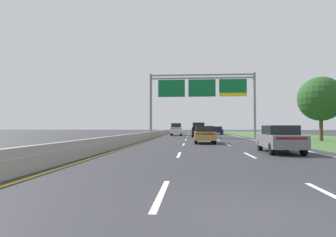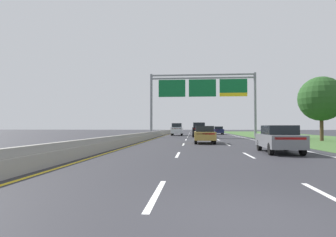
{
  "view_description": "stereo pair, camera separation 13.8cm",
  "coord_description": "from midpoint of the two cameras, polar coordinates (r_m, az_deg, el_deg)",
  "views": [
    {
      "loc": [
        -1.18,
        -4.87,
        1.48
      ],
      "look_at": [
        -3.5,
        23.4,
        2.31
      ],
      "focal_mm": 30.78,
      "sensor_mm": 36.0,
      "label": 1
    },
    {
      "loc": [
        -1.04,
        -4.86,
        1.48
      ],
      "look_at": [
        -3.5,
        23.4,
        2.31
      ],
      "focal_mm": 30.78,
      "sensor_mm": 36.0,
      "label": 2
    }
  ],
  "objects": [
    {
      "name": "grass_verge_right",
      "position": [
        42.64,
        25.42,
        -3.5
      ],
      "size": [
        14.0,
        110.0,
        0.02
      ],
      "primitive_type": "cube",
      "color": "#3D602D",
      "rests_on": "ground"
    },
    {
      "name": "car_navy_right_lane_sedan",
      "position": [
        57.54,
        9.72,
        -2.32
      ],
      "size": [
        1.83,
        4.4,
        1.57
      ],
      "rotation": [
        0.0,
        0.0,
        1.57
      ],
      "color": "#161E47",
      "rests_on": "ground"
    },
    {
      "name": "ground_plane",
      "position": [
        39.91,
        6.3,
        -3.8
      ],
      "size": [
        220.0,
        220.0,
        0.0
      ],
      "primitive_type": "plane",
      "color": "#2B2B30"
    },
    {
      "name": "car_black_centre_lane_suv",
      "position": [
        42.51,
        5.93,
        -2.19
      ],
      "size": [
        1.93,
        4.71,
        2.11
      ],
      "rotation": [
        0.0,
        0.0,
        1.58
      ],
      "color": "black",
      "rests_on": "ground"
    },
    {
      "name": "lane_striping",
      "position": [
        39.45,
        6.31,
        -3.82
      ],
      "size": [
        11.96,
        106.0,
        0.01
      ],
      "color": "white",
      "rests_on": "ground"
    },
    {
      "name": "overhead_sign_gantry",
      "position": [
        41.37,
        6.64,
        5.35
      ],
      "size": [
        15.06,
        0.42,
        9.14
      ],
      "color": "gray",
      "rests_on": "ground"
    },
    {
      "name": "roadside_tree_mid",
      "position": [
        34.53,
        27.89,
        3.46
      ],
      "size": [
        4.68,
        4.68,
        6.81
      ],
      "color": "#4C3823",
      "rests_on": "ground"
    },
    {
      "name": "median_barrier_concrete",
      "position": [
        40.26,
        -3.15,
        -3.28
      ],
      "size": [
        0.6,
        110.0,
        0.85
      ],
      "color": "#99968E",
      "rests_on": "ground"
    },
    {
      "name": "car_white_left_lane_suv",
      "position": [
        49.87,
        1.6,
        -2.12
      ],
      "size": [
        1.94,
        4.72,
        2.11
      ],
      "rotation": [
        0.0,
        0.0,
        1.58
      ],
      "color": "silver",
      "rests_on": "ground"
    },
    {
      "name": "car_gold_centre_lane_sedan",
      "position": [
        26.37,
        7.1,
        -3.11
      ],
      "size": [
        1.82,
        4.4,
        1.57
      ],
      "rotation": [
        0.0,
        0.0,
        1.57
      ],
      "color": "#A38438",
      "rests_on": "ground"
    },
    {
      "name": "pickup_truck_silver",
      "position": [
        51.03,
        5.99,
        -2.13
      ],
      "size": [
        2.01,
        5.4,
        2.2
      ],
      "rotation": [
        0.0,
        0.0,
        1.57
      ],
      "color": "#B2B5BA",
      "rests_on": "ground"
    },
    {
      "name": "car_grey_right_lane_sedan",
      "position": [
        17.74,
        21.04,
        -3.72
      ],
      "size": [
        1.95,
        4.45,
        1.57
      ],
      "rotation": [
        0.0,
        0.0,
        1.54
      ],
      "color": "slate",
      "rests_on": "ground"
    }
  ]
}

